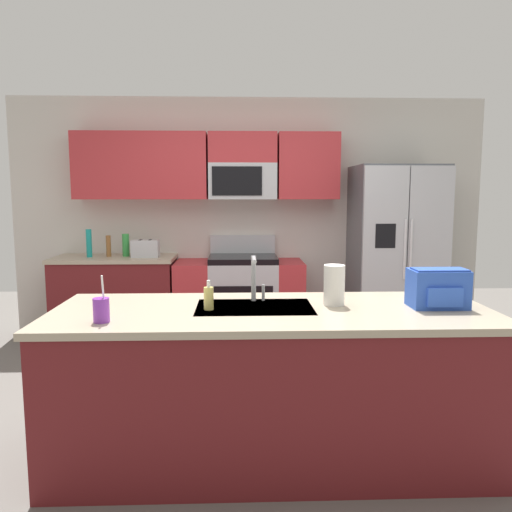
# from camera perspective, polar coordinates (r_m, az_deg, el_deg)

# --- Properties ---
(ground_plane) EXTENTS (9.00, 9.00, 0.00)m
(ground_plane) POSITION_cam_1_polar(r_m,az_deg,el_deg) (3.77, 0.01, -17.25)
(ground_plane) COLOR #66605B
(ground_plane) RESTS_ON ground
(kitchen_wall_unit) EXTENTS (5.20, 0.43, 2.60)m
(kitchen_wall_unit) POSITION_cam_1_polar(r_m,az_deg,el_deg) (5.51, -2.27, 6.29)
(kitchen_wall_unit) COLOR beige
(kitchen_wall_unit) RESTS_ON ground
(back_counter) EXTENTS (1.27, 0.63, 0.90)m
(back_counter) POSITION_cam_1_polar(r_m,az_deg,el_deg) (5.50, -15.83, -4.70)
(back_counter) COLOR maroon
(back_counter) RESTS_ON ground
(range_oven) EXTENTS (1.36, 0.61, 1.10)m
(range_oven) POSITION_cam_1_polar(r_m,az_deg,el_deg) (5.35, -1.90, -4.85)
(range_oven) COLOR #B7BABF
(range_oven) RESTS_ON ground
(refrigerator) EXTENTS (0.90, 0.76, 1.85)m
(refrigerator) POSITION_cam_1_polar(r_m,az_deg,el_deg) (5.46, 15.76, 0.25)
(refrigerator) COLOR #4C4F54
(refrigerator) RESTS_ON ground
(island_counter) EXTENTS (2.52, 0.94, 0.90)m
(island_counter) POSITION_cam_1_polar(r_m,az_deg,el_deg) (3.00, 1.82, -14.41)
(island_counter) COLOR maroon
(island_counter) RESTS_ON ground
(toaster) EXTENTS (0.28, 0.16, 0.18)m
(toaster) POSITION_cam_1_polar(r_m,az_deg,el_deg) (5.30, -12.61, 0.86)
(toaster) COLOR #B7BABF
(toaster) RESTS_ON back_counter
(pepper_mill) EXTENTS (0.05, 0.05, 0.22)m
(pepper_mill) POSITION_cam_1_polar(r_m,az_deg,el_deg) (5.43, -16.63, 1.11)
(pepper_mill) COLOR brown
(pepper_mill) RESTS_ON back_counter
(bottle_green) EXTENTS (0.07, 0.07, 0.24)m
(bottle_green) POSITION_cam_1_polar(r_m,az_deg,el_deg) (5.41, -14.77, 1.23)
(bottle_green) COLOR green
(bottle_green) RESTS_ON back_counter
(bottle_teal) EXTENTS (0.06, 0.06, 0.29)m
(bottle_teal) POSITION_cam_1_polar(r_m,az_deg,el_deg) (5.44, -18.68, 1.40)
(bottle_teal) COLOR teal
(bottle_teal) RESTS_ON back_counter
(sink_faucet) EXTENTS (0.08, 0.21, 0.28)m
(sink_faucet) POSITION_cam_1_polar(r_m,az_deg,el_deg) (3.02, -0.15, -2.16)
(sink_faucet) COLOR #B7BABF
(sink_faucet) RESTS_ON island_counter
(drink_cup_purple) EXTENTS (0.08, 0.08, 0.25)m
(drink_cup_purple) POSITION_cam_1_polar(r_m,az_deg,el_deg) (2.68, -17.39, -5.94)
(drink_cup_purple) COLOR purple
(drink_cup_purple) RESTS_ON island_counter
(soap_dispenser) EXTENTS (0.06, 0.06, 0.17)m
(soap_dispenser) POSITION_cam_1_polar(r_m,az_deg,el_deg) (2.84, -5.47, -4.82)
(soap_dispenser) COLOR #D8CC66
(soap_dispenser) RESTS_ON island_counter
(paper_towel_roll) EXTENTS (0.12, 0.12, 0.24)m
(paper_towel_roll) POSITION_cam_1_polar(r_m,az_deg,el_deg) (2.97, 8.99, -3.33)
(paper_towel_roll) COLOR white
(paper_towel_roll) RESTS_ON island_counter
(backpack) EXTENTS (0.32, 0.22, 0.23)m
(backpack) POSITION_cam_1_polar(r_m,az_deg,el_deg) (3.07, 20.24, -3.43)
(backpack) COLOR blue
(backpack) RESTS_ON island_counter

